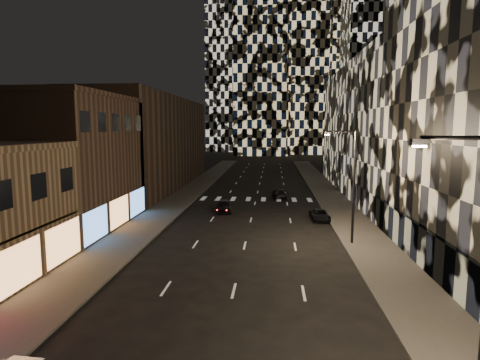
% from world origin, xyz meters
% --- Properties ---
extents(sidewalk_left, '(4.00, 120.00, 0.15)m').
position_xyz_m(sidewalk_left, '(-10.00, 50.00, 0.07)').
color(sidewalk_left, '#47443F').
rests_on(sidewalk_left, ground).
extents(sidewalk_right, '(4.00, 120.00, 0.15)m').
position_xyz_m(sidewalk_right, '(10.00, 50.00, 0.07)').
color(sidewalk_right, '#47443F').
rests_on(sidewalk_right, ground).
extents(curb_left, '(0.20, 120.00, 0.15)m').
position_xyz_m(curb_left, '(-7.90, 50.00, 0.07)').
color(curb_left, '#4C4C47').
rests_on(curb_left, ground).
extents(curb_right, '(0.20, 120.00, 0.15)m').
position_xyz_m(curb_right, '(7.90, 50.00, 0.07)').
color(curb_right, '#4C4C47').
rests_on(curb_right, ground).
extents(retail_brown, '(10.00, 15.00, 12.00)m').
position_xyz_m(retail_brown, '(-17.00, 33.50, 6.00)').
color(retail_brown, '#4A372A').
rests_on(retail_brown, ground).
extents(retail_filler_left, '(10.00, 40.00, 14.00)m').
position_xyz_m(retail_filler_left, '(-17.00, 60.00, 7.00)').
color(retail_filler_left, '#4A372A').
rests_on(retail_filler_left, ground).
extents(midrise_base, '(0.60, 25.00, 3.00)m').
position_xyz_m(midrise_base, '(12.30, 24.50, 1.50)').
color(midrise_base, '#383838').
rests_on(midrise_base, ground).
extents(midrise_filler_right, '(16.00, 40.00, 18.00)m').
position_xyz_m(midrise_filler_right, '(20.00, 57.00, 9.00)').
color(midrise_filler_right, '#232326').
rests_on(midrise_filler_right, ground).
extents(tower_left_back, '(24.00, 24.00, 120.00)m').
position_xyz_m(tower_left_back, '(-12.00, 165.00, 60.00)').
color(tower_left_back, black).
rests_on(tower_left_back, ground).
extents(tower_center_low, '(18.00, 18.00, 95.00)m').
position_xyz_m(tower_center_low, '(-2.00, 140.00, 47.50)').
color(tower_center_low, black).
rests_on(tower_center_low, ground).
extents(streetlight_far, '(2.55, 0.25, 9.00)m').
position_xyz_m(streetlight_far, '(8.35, 30.00, 5.35)').
color(streetlight_far, black).
rests_on(streetlight_far, sidewalk_right).
extents(car_dark_midlane, '(2.13, 4.17, 1.36)m').
position_xyz_m(car_dark_midlane, '(-3.21, 41.64, 0.68)').
color(car_dark_midlane, black).
rests_on(car_dark_midlane, ground).
extents(car_dark_oncoming, '(2.02, 4.35, 1.23)m').
position_xyz_m(car_dark_oncoming, '(3.11, 51.07, 0.62)').
color(car_dark_oncoming, black).
rests_on(car_dark_oncoming, ground).
extents(car_dark_rightlane, '(1.91, 3.92, 1.07)m').
position_xyz_m(car_dark_rightlane, '(7.00, 38.43, 0.54)').
color(car_dark_rightlane, black).
rests_on(car_dark_rightlane, ground).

